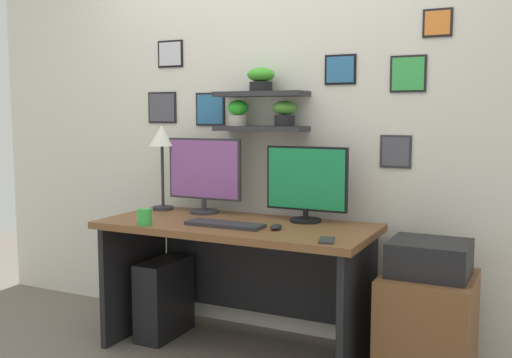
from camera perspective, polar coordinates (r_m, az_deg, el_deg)
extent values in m
plane|color=#70665B|center=(3.54, -1.89, -16.28)|extent=(8.00, 8.00, 0.00)
cube|color=silver|center=(3.66, 1.29, 6.16)|extent=(4.40, 0.04, 2.70)
cube|color=#2D2D33|center=(3.56, 0.47, 4.89)|extent=(0.56, 0.20, 0.03)
cube|color=#2D2D33|center=(3.56, 0.47, 8.20)|extent=(0.56, 0.20, 0.03)
cylinder|color=black|center=(3.56, 0.48, 8.90)|extent=(0.14, 0.14, 0.06)
ellipsoid|color=green|center=(3.56, 0.48, 10.02)|extent=(0.16, 0.16, 0.08)
cylinder|color=#B2A899|center=(3.62, -1.75, 5.66)|extent=(0.12, 0.12, 0.06)
ellipsoid|color=green|center=(3.62, -1.75, 6.90)|extent=(0.12, 0.12, 0.09)
cylinder|color=black|center=(3.49, 2.78, 5.66)|extent=(0.12, 0.12, 0.07)
ellipsoid|color=#498E2F|center=(3.49, 2.78, 6.87)|extent=(0.14, 0.14, 0.08)
cube|color=black|center=(4.03, -9.00, 6.82)|extent=(0.22, 0.02, 0.21)
cube|color=#4C4C56|center=(4.03, -9.08, 6.82)|extent=(0.20, 0.00, 0.18)
cube|color=black|center=(3.48, 8.16, 10.40)|extent=(0.19, 0.02, 0.17)
cube|color=teal|center=(3.47, 8.11, 10.41)|extent=(0.16, 0.00, 0.15)
cube|color=black|center=(4.01, -8.23, 11.85)|extent=(0.19, 0.02, 0.17)
cube|color=silver|center=(4.00, -8.31, 11.86)|extent=(0.17, 0.00, 0.15)
cube|color=black|center=(3.38, 17.12, 14.20)|extent=(0.15, 0.02, 0.15)
cube|color=orange|center=(3.37, 17.10, 14.22)|extent=(0.13, 0.00, 0.13)
cube|color=black|center=(3.38, 14.48, 9.79)|extent=(0.20, 0.02, 0.20)
cube|color=green|center=(3.37, 14.45, 9.80)|extent=(0.17, 0.00, 0.18)
cube|color=black|center=(3.83, -4.41, 6.72)|extent=(0.21, 0.02, 0.21)
cube|color=teal|center=(3.82, -4.47, 6.72)|extent=(0.19, 0.00, 0.19)
cube|color=#2D2D33|center=(3.39, 13.34, 2.59)|extent=(0.17, 0.02, 0.18)
cube|color=#4C4C56|center=(3.38, 13.30, 2.58)|extent=(0.15, 0.00, 0.16)
cube|color=brown|center=(3.33, -1.93, -4.60)|extent=(1.55, 0.68, 0.04)
cube|color=black|center=(3.79, -11.58, -9.17)|extent=(0.04, 0.62, 0.71)
cube|color=black|center=(3.16, 9.84, -12.31)|extent=(0.04, 0.62, 0.71)
cube|color=black|center=(3.67, 0.32, -9.02)|extent=(1.35, 0.02, 0.50)
cylinder|color=#2D2D33|center=(3.67, -5.02, -3.16)|extent=(0.18, 0.18, 0.02)
cylinder|color=#2D2D33|center=(3.66, -5.03, -2.41)|extent=(0.03, 0.03, 0.08)
cube|color=#2D2D33|center=(3.64, -4.98, 0.98)|extent=(0.50, 0.02, 0.38)
cube|color=#8C4C99|center=(3.63, -5.09, 0.96)|extent=(0.47, 0.00, 0.35)
cylinder|color=black|center=(3.37, 4.81, -3.99)|extent=(0.18, 0.18, 0.02)
cylinder|color=black|center=(3.37, 4.81, -3.36)|extent=(0.03, 0.03, 0.06)
cube|color=black|center=(3.35, 4.91, 0.04)|extent=(0.48, 0.02, 0.36)
cube|color=#198C4C|center=(3.34, 4.83, 0.02)|extent=(0.46, 0.00, 0.34)
cube|color=#2D2D33|center=(3.23, -3.02, -4.39)|extent=(0.44, 0.14, 0.02)
ellipsoid|color=black|center=(3.13, 1.95, -4.65)|extent=(0.06, 0.09, 0.03)
cylinder|color=#2D2D33|center=(3.83, -8.95, -2.78)|extent=(0.13, 0.13, 0.02)
cylinder|color=#2D2D33|center=(3.80, -9.00, 0.26)|extent=(0.02, 0.02, 0.39)
cone|color=white|center=(3.78, -9.07, 4.17)|extent=(0.16, 0.16, 0.13)
cube|color=#2D2D33|center=(2.87, 6.84, -5.89)|extent=(0.11, 0.15, 0.01)
cylinder|color=green|center=(3.32, -10.70, -3.59)|extent=(0.08, 0.08, 0.09)
cube|color=brown|center=(3.16, 16.18, -13.84)|extent=(0.44, 0.50, 0.57)
cube|color=black|center=(3.06, 16.39, -7.33)|extent=(0.38, 0.34, 0.17)
cube|color=black|center=(3.73, -8.82, -11.27)|extent=(0.18, 0.40, 0.48)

